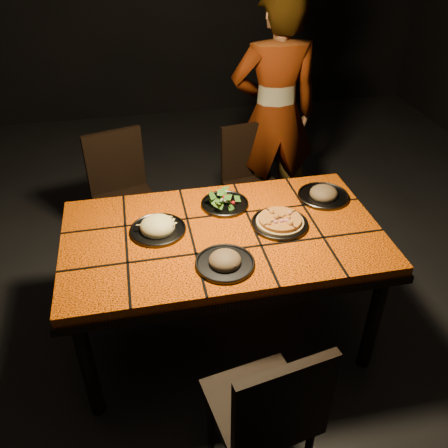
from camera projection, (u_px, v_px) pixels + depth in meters
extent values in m
cube|color=black|center=(223.00, 336.00, 2.83)|extent=(6.00, 7.00, 0.04)
cube|color=#F85C07|center=(223.00, 236.00, 2.40)|extent=(1.60, 0.90, 0.05)
cube|color=black|center=(223.00, 243.00, 2.43)|extent=(1.62, 0.92, 0.04)
cylinder|color=black|center=(88.00, 368.00, 2.22)|extent=(0.07, 0.07, 0.66)
cylinder|color=black|center=(373.00, 322.00, 2.46)|extent=(0.07, 0.07, 0.66)
cylinder|color=black|center=(92.00, 267.00, 2.81)|extent=(0.07, 0.07, 0.66)
cylinder|color=black|center=(321.00, 238.00, 3.05)|extent=(0.07, 0.07, 0.66)
cube|color=black|center=(260.00, 405.00, 1.95)|extent=(0.46, 0.46, 0.04)
cube|color=black|center=(284.00, 407.00, 1.68)|extent=(0.39, 0.11, 0.43)
cylinder|color=black|center=(273.00, 394.00, 2.25)|extent=(0.03, 0.03, 0.40)
cylinder|color=black|center=(211.00, 417.00, 2.15)|extent=(0.03, 0.03, 0.40)
cube|color=black|center=(127.00, 203.00, 3.22)|extent=(0.49, 0.49, 0.04)
cube|color=black|center=(115.00, 161.00, 3.21)|extent=(0.39, 0.14, 0.43)
cylinder|color=black|center=(115.00, 248.00, 3.17)|extent=(0.03, 0.03, 0.41)
cylinder|color=black|center=(160.00, 235.00, 3.29)|extent=(0.03, 0.03, 0.41)
cylinder|color=black|center=(102.00, 224.00, 3.40)|extent=(0.03, 0.03, 0.41)
cylinder|color=black|center=(145.00, 212.00, 3.52)|extent=(0.03, 0.03, 0.41)
cube|color=black|center=(255.00, 189.00, 3.40)|extent=(0.43, 0.43, 0.04)
cube|color=black|center=(246.00, 151.00, 3.40)|extent=(0.38, 0.10, 0.41)
cylinder|color=black|center=(242.00, 229.00, 3.36)|extent=(0.03, 0.03, 0.39)
cylinder|color=black|center=(281.00, 220.00, 3.45)|extent=(0.03, 0.03, 0.39)
cylinder|color=black|center=(227.00, 207.00, 3.59)|extent=(0.03, 0.03, 0.39)
cylinder|color=black|center=(263.00, 200.00, 3.68)|extent=(0.03, 0.03, 0.39)
imported|color=brown|center=(274.00, 115.00, 3.36)|extent=(0.64, 0.43, 1.72)
cylinder|color=#323236|center=(280.00, 224.00, 2.44)|extent=(0.29, 0.29, 0.01)
torus|color=#323236|center=(280.00, 223.00, 2.43)|extent=(0.29, 0.29, 0.01)
cylinder|color=tan|center=(280.00, 222.00, 2.43)|extent=(0.33, 0.33, 0.01)
cylinder|color=orange|center=(280.00, 220.00, 2.42)|extent=(0.29, 0.29, 0.02)
cylinder|color=#323236|center=(158.00, 230.00, 2.39)|extent=(0.28, 0.28, 0.01)
torus|color=#323236|center=(158.00, 229.00, 2.39)|extent=(0.28, 0.28, 0.01)
ellipsoid|color=beige|center=(157.00, 226.00, 2.37)|extent=(0.17, 0.17, 0.09)
cylinder|color=#323236|center=(225.00, 204.00, 2.59)|extent=(0.26, 0.26, 0.01)
torus|color=#323236|center=(225.00, 203.00, 2.58)|extent=(0.26, 0.26, 0.01)
cylinder|color=#323236|center=(225.00, 264.00, 2.18)|extent=(0.27, 0.27, 0.01)
torus|color=#323236|center=(225.00, 263.00, 2.17)|extent=(0.28, 0.28, 0.01)
ellipsoid|color=brown|center=(225.00, 259.00, 2.16)|extent=(0.16, 0.16, 0.09)
cylinder|color=#323236|center=(323.00, 196.00, 2.66)|extent=(0.28, 0.28, 0.01)
torus|color=#323236|center=(323.00, 195.00, 2.65)|extent=(0.29, 0.29, 0.01)
ellipsoid|color=brown|center=(324.00, 192.00, 2.64)|extent=(0.17, 0.17, 0.09)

